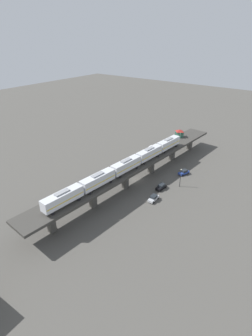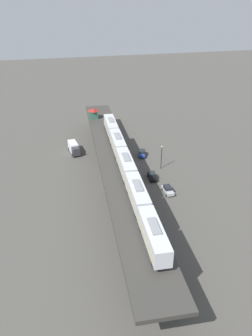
% 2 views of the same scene
% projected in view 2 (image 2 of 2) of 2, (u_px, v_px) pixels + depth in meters
% --- Properties ---
extents(ground_plane, '(400.00, 400.00, 0.00)m').
position_uv_depth(ground_plane, '(116.00, 184.00, 85.15)').
color(ground_plane, '#4C4944').
extents(elevated_viaduct, '(15.57, 92.38, 7.09)m').
position_uv_depth(elevated_viaduct, '(115.00, 163.00, 82.45)').
color(elevated_viaduct, '#393733').
rests_on(elevated_viaduct, ground).
extents(subway_train, '(7.69, 62.43, 4.45)m').
position_uv_depth(subway_train, '(126.00, 164.00, 74.19)').
color(subway_train, silver).
rests_on(subway_train, elevated_viaduct).
extents(signal_hut, '(3.46, 3.46, 3.40)m').
position_uv_depth(signal_hut, '(94.00, 113.00, 108.77)').
color(signal_hut, '#33604C').
rests_on(signal_hut, elevated_viaduct).
extents(street_car_silver, '(2.02, 4.43, 1.89)m').
position_uv_depth(street_car_silver, '(168.00, 190.00, 80.90)').
color(street_car_silver, '#B7BABF').
rests_on(street_car_silver, ground).
extents(street_car_black, '(2.25, 4.54, 1.89)m').
position_uv_depth(street_car_black, '(152.00, 176.00, 87.05)').
color(street_car_black, black).
rests_on(street_car_black, ground).
extents(street_car_blue, '(3.15, 4.75, 1.89)m').
position_uv_depth(street_car_blue, '(142.00, 153.00, 99.65)').
color(street_car_blue, '#233D93').
rests_on(street_car_blue, ground).
extents(delivery_truck, '(3.04, 7.41, 3.20)m').
position_uv_depth(delivery_truck, '(74.00, 148.00, 101.18)').
color(delivery_truck, '#333338').
rests_on(delivery_truck, ground).
extents(street_lamp, '(0.44, 0.44, 6.94)m').
position_uv_depth(street_lamp, '(162.00, 155.00, 91.01)').
color(street_lamp, black).
rests_on(street_lamp, ground).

